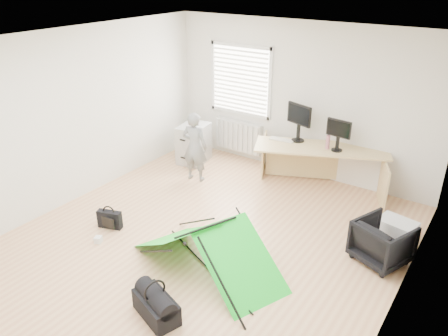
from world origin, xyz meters
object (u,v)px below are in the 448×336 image
Objects in this scene: monitor_left at (299,128)px; kite at (207,248)px; office_chair at (382,242)px; desk at (319,167)px; monitor_right at (338,139)px; storage_crate at (396,229)px; person at (195,147)px; thermos at (328,142)px; duffel_bag at (156,307)px; laptop_bag at (110,219)px; filing_cabinet at (194,143)px.

monitor_left is 3.01m from kite.
desk is at bearing -23.04° from office_chair.
monitor_left is at bearing -176.35° from monitor_right.
person is at bearing -178.14° from storage_crate.
person is (-1.49, -0.99, -0.36)m from monitor_left.
thermos is 3.95m from duffel_bag.
thermos is at bearing 149.91° from storage_crate.
kite is at bearing -131.26° from storage_crate.
monitor_left is 1.41× the size of laptop_bag.
thermos is 0.12× the size of kite.
storage_crate is at bearing 78.63° from duffel_bag.
monitor_left reaches higher than desk.
office_chair is at bearing -43.51° from monitor_right.
kite is at bearing 118.28° from person.
office_chair is 0.67m from storage_crate.
monitor_left reaches higher than monitor_right.
duffel_bag is (-0.22, -3.87, -0.25)m from desk.
monitor_left is (-0.45, 0.04, 0.61)m from desk.
person is (-1.94, -0.95, 0.25)m from desk.
monitor_right is 0.21× the size of kite.
filing_cabinet is 2.79m from monitor_right.
filing_cabinet is 4.11m from office_chair.
monitor_left is 4.01m from duffel_bag.
duffel_bag is at bearing -117.12° from desk.
monitor_left is 1.02× the size of storage_crate.
monitor_right reaches higher than duffel_bag.
kite is at bearing -97.23° from thermos.
office_chair is 1.28× the size of storage_crate.
monitor_right is 2.04m from office_chair.
person is at bearing -150.00° from monitor_right.
person is (-3.44, 0.54, 0.34)m from office_chair.
kite is 2.73m from storage_crate.
laptop_bag is (0.44, -2.58, -0.24)m from filing_cabinet.
duffel_bag is at bearing 75.73° from office_chair.
office_chair is at bearing -68.51° from desk.
monitor_left is at bearing -16.30° from office_chair.
monitor_right is 0.33× the size of person.
filing_cabinet is 1.49× the size of storage_crate.
desk is 3.89m from duffel_bag.
monitor_left is 0.40× the size of person.
monitor_right is (0.27, -0.00, 0.57)m from desk.
monitor_right is (0.72, -0.04, -0.04)m from monitor_left.
thermos is at bearing -2.49° from filing_cabinet.
monitor_right is at bearing -169.32° from person.
kite is at bearing -17.77° from laptop_bag.
monitor_right reaches higher than filing_cabinet.
filing_cabinet is at bearing -166.32° from monitor_right.
kite is (-1.76, -1.40, 0.02)m from office_chair.
storage_crate is at bearing -52.41° from desk.
monitor_right is 1.15× the size of laptop_bag.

